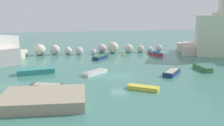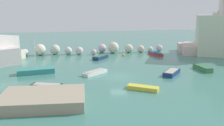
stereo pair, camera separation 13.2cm
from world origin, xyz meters
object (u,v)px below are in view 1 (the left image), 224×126
moored_boat_0 (95,72)px  moored_boat_4 (203,68)px  channel_buoy (123,55)px  moored_boat_5 (172,72)px  moored_boat_3 (143,88)px  moored_boat_6 (101,57)px  moored_boat_8 (47,86)px  stone_dock (44,99)px  moored_boat_1 (36,71)px  moored_boat_7 (155,54)px

moored_boat_0 → moored_boat_4: size_ratio=1.05×
channel_buoy → moored_boat_5: (3.65, -16.54, 0.08)m
channel_buoy → moored_boat_3: bearing=-97.9°
channel_buoy → moored_boat_0: size_ratio=0.13×
moored_boat_6 → moored_boat_8: (-9.78, -17.51, -0.04)m
moored_boat_0 → moored_boat_3: moored_boat_0 is taller
stone_dock → moored_boat_3: size_ratio=2.23×
moored_boat_6 → moored_boat_4: bearing=-91.3°
moored_boat_0 → moored_boat_6: size_ratio=1.03×
channel_buoy → moored_boat_8: bearing=-127.7°
moored_boat_3 → moored_boat_5: moored_boat_5 is taller
moored_boat_3 → moored_boat_1: bearing=175.7°
moored_boat_5 → moored_boat_7: size_ratio=0.94×
moored_boat_4 → moored_boat_5: (-6.29, -1.54, -0.01)m
moored_boat_1 → moored_boat_4: 27.33m
moored_boat_7 → moored_boat_1: bearing=-73.1°
moored_boat_3 → moored_boat_5: bearing=75.4°
moored_boat_5 → moored_boat_0: bearing=119.4°
stone_dock → moored_boat_4: (25.07, 9.94, -0.22)m
moored_boat_4 → moored_boat_6: moored_boat_6 is taller
stone_dock → channel_buoy: 29.17m
moored_boat_3 → moored_boat_4: bearing=63.8°
moored_boat_8 → moored_boat_7: bearing=-119.6°
moored_boat_3 → channel_buoy: bearing=115.7°
moored_boat_6 → moored_boat_8: moored_boat_6 is taller
moored_boat_1 → moored_boat_5: size_ratio=1.46×
moored_boat_8 → moored_boat_1: bearing=-55.0°
moored_boat_0 → moored_boat_6: bearing=38.8°
channel_buoy → moored_boat_6: moored_boat_6 is taller
moored_boat_3 → moored_boat_4: (13.05, 7.59, 0.12)m
channel_buoy → moored_boat_5: size_ratio=0.13×
stone_dock → channel_buoy: stone_dock is taller
channel_buoy → moored_boat_1: size_ratio=0.09×
moored_boat_6 → moored_boat_7: size_ratio=0.92×
stone_dock → moored_boat_8: size_ratio=2.09×
stone_dock → moored_boat_3: 12.24m
channel_buoy → moored_boat_6: 5.68m
stone_dock → channel_buoy: (15.13, 24.93, -0.31)m
moored_boat_7 → moored_boat_8: 29.45m
moored_boat_1 → moored_boat_7: moored_boat_1 is taller
stone_dock → moored_boat_4: stone_dock is taller
moored_boat_0 → moored_boat_4: moored_boat_4 is taller
moored_boat_4 → moored_boat_7: (-2.59, 14.56, -0.02)m
moored_boat_0 → moored_boat_6: moored_boat_6 is taller
moored_boat_0 → channel_buoy: bearing=21.7°
stone_dock → moored_boat_8: stone_dock is taller
moored_boat_6 → channel_buoy: bearing=-30.1°
moored_boat_8 → moored_boat_3: bearing=-174.3°
moored_boat_4 → moored_boat_8: 25.43m
moored_boat_4 → moored_boat_5: bearing=-76.7°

